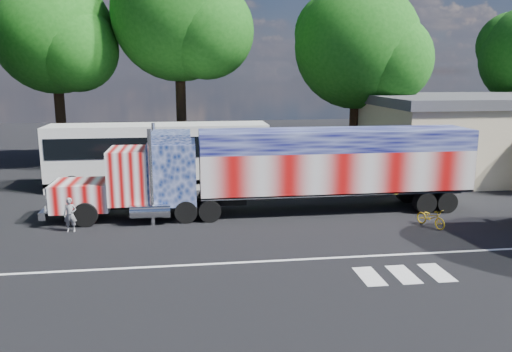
{
  "coord_description": "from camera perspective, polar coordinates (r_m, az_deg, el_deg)",
  "views": [
    {
      "loc": [
        -3.07,
        -19.83,
        6.74
      ],
      "look_at": [
        0.0,
        3.0,
        1.9
      ],
      "focal_mm": 35.0,
      "sensor_mm": 36.0,
      "label": 1
    }
  ],
  "objects": [
    {
      "name": "semi_truck",
      "position": [
        23.98,
        3.31,
        0.98
      ],
      "size": [
        20.23,
        3.19,
        4.31
      ],
      "color": "black",
      "rests_on": "ground"
    },
    {
      "name": "coach_bus",
      "position": [
        30.06,
        -10.96,
        2.43
      ],
      "size": [
        12.76,
        2.97,
        3.71
      ],
      "color": "silver",
      "rests_on": "ground"
    },
    {
      "name": "tree_n_mid",
      "position": [
        35.95,
        -8.61,
        17.75
      ],
      "size": [
        9.56,
        9.1,
        15.13
      ],
      "color": "black",
      "rests_on": "ground"
    },
    {
      "name": "tree_ne_a",
      "position": [
        36.96,
        11.74,
        14.25
      ],
      "size": [
        9.24,
        8.8,
        12.89
      ],
      "color": "black",
      "rests_on": "ground"
    },
    {
      "name": "woman",
      "position": [
        22.75,
        -20.47,
        -4.18
      ],
      "size": [
        0.55,
        0.36,
        1.49
      ],
      "primitive_type": "imported",
      "rotation": [
        0.0,
        0.0,
        -0.0
      ],
      "color": "slate",
      "rests_on": "ground"
    },
    {
      "name": "bicycle",
      "position": [
        23.4,
        19.36,
        -4.5
      ],
      "size": [
        1.08,
        1.68,
        0.83
      ],
      "primitive_type": "imported",
      "rotation": [
        0.0,
        0.0,
        0.36
      ],
      "color": "gold",
      "rests_on": "ground"
    },
    {
      "name": "tree_nw_a",
      "position": [
        37.92,
        -21.9,
        14.73
      ],
      "size": [
        8.51,
        8.11,
        13.3
      ],
      "color": "black",
      "rests_on": "ground"
    },
    {
      "name": "ground",
      "position": [
        21.17,
        1.09,
        -6.7
      ],
      "size": [
        100.0,
        100.0,
        0.0
      ],
      "primitive_type": "plane",
      "color": "black"
    },
    {
      "name": "lane_markings",
      "position": [
        18.06,
        8.39,
        -10.17
      ],
      "size": [
        30.0,
        2.67,
        0.01
      ],
      "color": "silver",
      "rests_on": "ground"
    }
  ]
}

